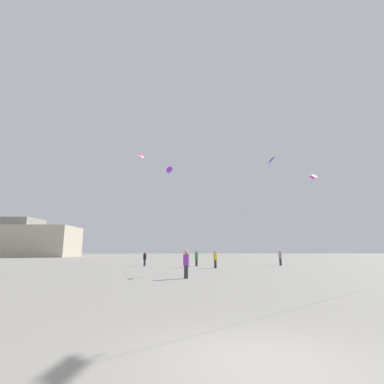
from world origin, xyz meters
The scene contains 13 objects.
ground_plane centered at (0.00, 0.00, 0.00)m, with size 300.00×300.00×0.00m, color gray.
person_in_orange centered at (0.18, 27.62, 0.92)m, with size 0.37×0.37×1.69m.
person_in_purple centered at (-0.55, 14.89, 1.02)m, with size 0.40×0.40×1.86m.
person_in_yellow centered at (3.02, 25.81, 1.00)m, with size 0.40×0.40×1.82m.
person_in_grey centered at (11.70, 30.44, 1.02)m, with size 0.40×0.40×1.86m.
person_in_black centered at (-4.77, 30.48, 0.92)m, with size 0.37×0.37×1.68m.
person_in_green centered at (1.34, 29.68, 1.02)m, with size 0.40×0.40×1.85m.
kite_violet_diamond centered at (-1.88, 23.91, 9.79)m, with size 2.56×4.26×9.04m.
kite_magenta_delta centered at (14.95, 27.20, 10.12)m, with size 3.91×3.71×9.40m.
kite_crimson_delta centered at (-6.23, 36.32, 15.07)m, with size 1.99×6.63×14.68m.
kite_cobalt_diamond centered at (8.46, 22.66, 10.89)m, with size 5.95×3.75×10.12m.
building_left_hall centered at (-55.00, 92.31, 5.89)m, with size 20.35×13.18×11.77m.
building_centre_hall centered at (-37.00, 79.01, 4.12)m, with size 16.43×14.98×8.25m.
Camera 1 is at (-1.48, -5.31, 1.88)m, focal length 27.27 mm.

